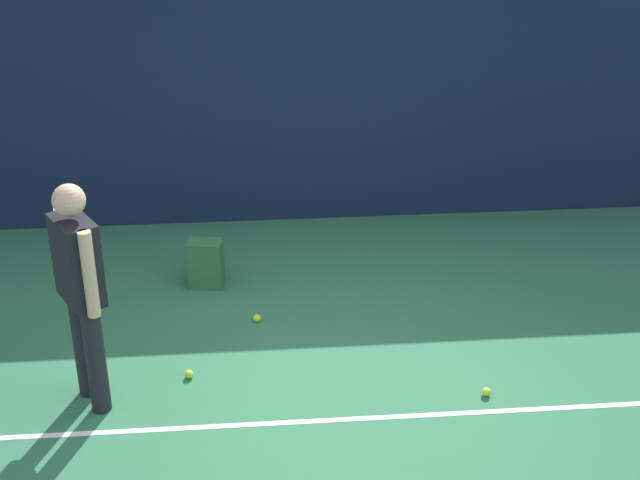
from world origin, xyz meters
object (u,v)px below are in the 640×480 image
tennis_player (80,284)px  tennis_ball_mid_court (486,392)px  tennis_ball_near_player (257,318)px  tennis_ball_by_fence (189,374)px  backpack (206,264)px

tennis_player → tennis_ball_mid_court: 3.00m
tennis_ball_near_player → tennis_ball_by_fence: (-0.53, -0.77, 0.00)m
tennis_ball_near_player → tennis_ball_mid_court: (1.65, -1.19, 0.00)m
tennis_player → backpack: 2.00m
tennis_ball_mid_court → tennis_ball_near_player: bearing=144.3°
backpack → tennis_ball_near_player: 0.82m
backpack → tennis_ball_near_player: backpack is taller
tennis_ball_near_player → backpack: bearing=122.3°
tennis_ball_by_fence → tennis_ball_mid_court: 2.22m
tennis_ball_near_player → tennis_ball_mid_court: 2.04m
backpack → tennis_ball_by_fence: size_ratio=6.67×
tennis_player → tennis_ball_mid_court: bearing=-123.3°
tennis_player → tennis_ball_near_player: 1.82m
tennis_player → tennis_ball_by_fence: bearing=-100.7°
tennis_player → tennis_ball_by_fence: (0.67, 0.23, -0.93)m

